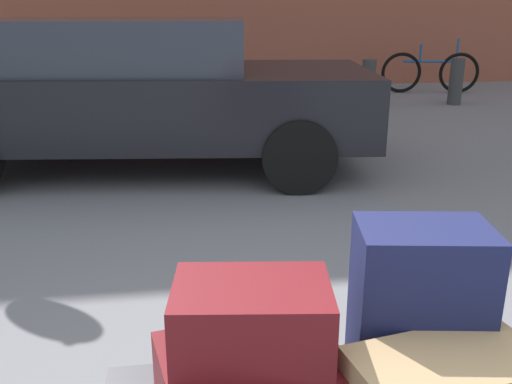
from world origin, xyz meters
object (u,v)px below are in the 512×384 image
at_px(bicycle_leaning, 430,72).
at_px(bollard_kerb_mid, 456,82).
at_px(duffel_bag_maroon_topmost_pile, 252,321).
at_px(bollard_kerb_near, 368,83).
at_px(suitcase_navy_front_left, 418,310).
at_px(parked_car, 138,90).

bearing_deg(bicycle_leaning, bollard_kerb_mid, -96.12).
bearing_deg(duffel_bag_maroon_topmost_pile, bollard_kerb_near, 75.84).
bearing_deg(suitcase_navy_front_left, bollard_kerb_near, 81.42).
bearing_deg(bollard_kerb_near, bicycle_leaning, 38.35).
relative_size(parked_car, bicycle_leaning, 2.56).
relative_size(bicycle_leaning, bollard_kerb_near, 2.39).
bearing_deg(suitcase_navy_front_left, duffel_bag_maroon_topmost_pile, -162.55).
relative_size(parked_car, bollard_kerb_mid, 6.12).
distance_m(suitcase_navy_front_left, duffel_bag_maroon_topmost_pile, 0.55).
distance_m(suitcase_navy_front_left, bollard_kerb_near, 7.45).
height_order(suitcase_navy_front_left, bollard_kerb_near, suitcase_navy_front_left).
xyz_separation_m(parked_car, bicycle_leaning, (4.95, 4.29, -0.39)).
relative_size(suitcase_navy_front_left, bicycle_leaning, 0.33).
height_order(bicycle_leaning, bollard_kerb_near, bicycle_leaning).
height_order(parked_car, bollard_kerb_mid, parked_car).
bearing_deg(parked_car, suitcase_navy_front_left, -74.85).
xyz_separation_m(duffel_bag_maroon_topmost_pile, bollard_kerb_near, (2.80, 7.17, -0.32)).
bearing_deg(bicycle_leaning, parked_car, -139.08).
relative_size(suitcase_navy_front_left, bollard_kerb_near, 0.78).
height_order(suitcase_navy_front_left, parked_car, parked_car).
bearing_deg(parked_car, bollard_kerb_mid, 32.18).
height_order(suitcase_navy_front_left, bollard_kerb_mid, suitcase_navy_front_left).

